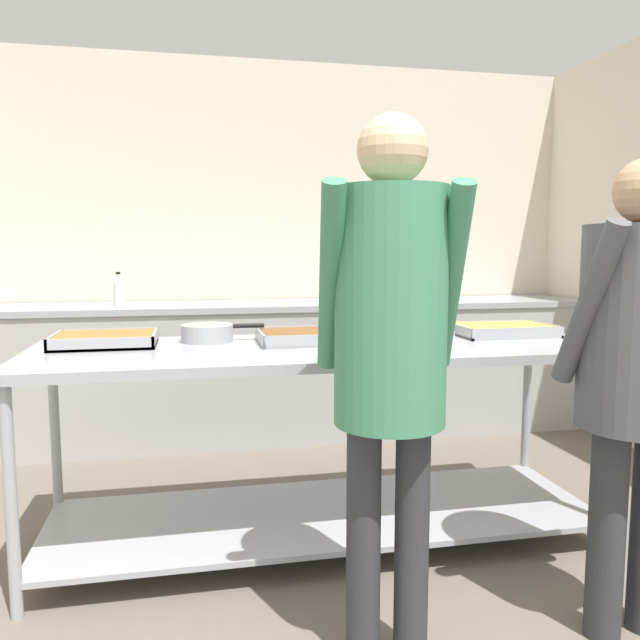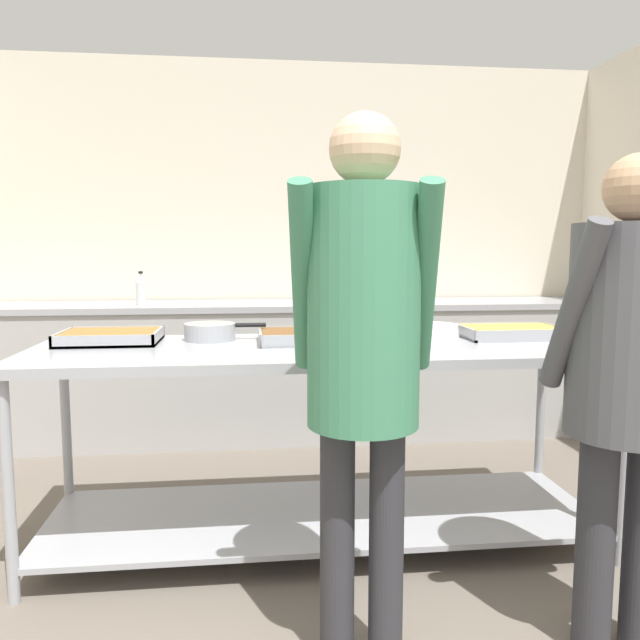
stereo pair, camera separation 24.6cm
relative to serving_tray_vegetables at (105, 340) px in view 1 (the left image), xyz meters
The scene contains 12 objects.
wall_rear 2.11m from the serving_tray_vegetables, 61.12° to the left, with size 4.53×0.06×2.65m.
back_counter 1.81m from the serving_tray_vegetables, 55.29° to the left, with size 4.37×0.65×0.94m.
serving_counter 1.00m from the serving_tray_vegetables, 11.43° to the right, with size 2.49×0.84×0.89m.
serving_tray_vegetables is the anchor object (origin of this frame).
sauce_pan 0.44m from the serving_tray_vegetables, ahead, with size 0.37×0.23×0.08m.
serving_tray_roast 0.86m from the serving_tray_vegetables, ahead, with size 0.40×0.33×0.05m.
broccoli_bowl 1.19m from the serving_tray_vegetables, ahead, with size 0.21×0.21×0.10m.
plate_stack 1.46m from the serving_tray_vegetables, ahead, with size 0.25×0.25×0.07m.
serving_tray_greens 1.85m from the serving_tray_vegetables, ahead, with size 0.46×0.31×0.05m.
guest_serving_left 1.41m from the serving_tray_vegetables, 47.29° to the right, with size 0.47×0.38×1.69m.
guest_serving_right 2.08m from the serving_tray_vegetables, 30.61° to the right, with size 0.48×0.37×1.59m.
water_bottle 1.38m from the serving_tray_vegetables, 93.65° to the left, with size 0.07×0.07×0.22m.
Camera 1 is at (-0.63, -1.00, 1.30)m, focal length 35.00 mm.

